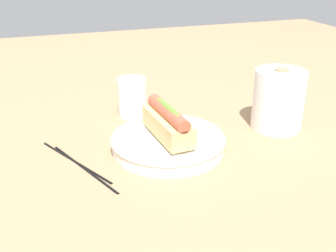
{
  "coord_description": "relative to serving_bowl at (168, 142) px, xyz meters",
  "views": [
    {
      "loc": [
        0.71,
        -0.24,
        0.37
      ],
      "look_at": [
        0.03,
        -0.01,
        0.05
      ],
      "focal_mm": 43.51,
      "sensor_mm": 36.0,
      "label": 1
    }
  ],
  "objects": [
    {
      "name": "ground_plane",
      "position": [
        -0.03,
        0.01,
        -0.02
      ],
      "size": [
        2.4,
        2.4,
        0.0
      ],
      "primitive_type": "plane",
      "color": "#9E7A56"
    },
    {
      "name": "serving_bowl",
      "position": [
        0.0,
        0.0,
        0.0
      ],
      "size": [
        0.23,
        0.23,
        0.03
      ],
      "color": "white",
      "rests_on": "ground_plane"
    },
    {
      "name": "hotdog_front",
      "position": [
        0.0,
        -0.0,
        0.04
      ],
      "size": [
        0.15,
        0.06,
        0.06
      ],
      "color": "#DBB270",
      "rests_on": "serving_bowl"
    },
    {
      "name": "water_glass",
      "position": [
        -0.2,
        -0.02,
        0.02
      ],
      "size": [
        0.07,
        0.07,
        0.09
      ],
      "color": "white",
      "rests_on": "ground_plane"
    },
    {
      "name": "paper_towel_roll",
      "position": [
        -0.03,
        0.26,
        0.05
      ],
      "size": [
        0.11,
        0.11,
        0.13
      ],
      "color": "white",
      "rests_on": "ground_plane"
    },
    {
      "name": "chopstick_near",
      "position": [
        0.02,
        -0.17,
        -0.01
      ],
      "size": [
        0.21,
        0.09,
        0.01
      ],
      "primitive_type": "cylinder",
      "rotation": [
        0.0,
        1.57,
        0.38
      ],
      "color": "black",
      "rests_on": "ground_plane"
    },
    {
      "name": "chopstick_far",
      "position": [
        -0.01,
        -0.18,
        -0.01
      ],
      "size": [
        0.2,
        0.1,
        0.01
      ],
      "primitive_type": "cylinder",
      "rotation": [
        0.0,
        1.57,
        0.47
      ],
      "color": "black",
      "rests_on": "ground_plane"
    }
  ]
}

